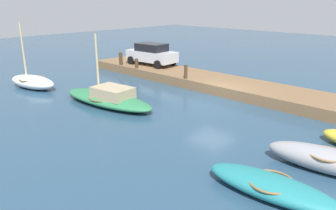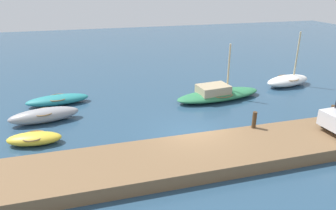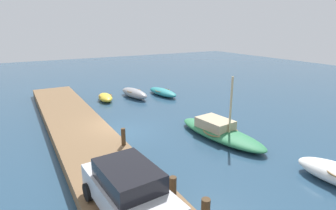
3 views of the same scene
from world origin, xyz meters
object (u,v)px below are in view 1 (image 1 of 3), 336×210
(sailboat_green, at_px, (108,98))
(mooring_post_mid_east, at_px, (121,59))
(rowboat_grey, at_px, (326,160))
(mooring_post_west, at_px, (186,72))
(mooring_post_mid_west, at_px, (137,63))
(parked_car, at_px, (152,54))
(rowboat_teal, at_px, (271,186))
(rowboat_white, at_px, (32,82))

(sailboat_green, distance_m, mooring_post_mid_east, 8.57)
(rowboat_grey, height_order, mooring_post_west, mooring_post_west)
(mooring_post_mid_west, xyz_separation_m, mooring_post_mid_east, (1.91, 0.00, 0.13))
(mooring_post_west, height_order, parked_car, parked_car)
(rowboat_teal, relative_size, rowboat_grey, 1.02)
(mooring_post_west, bearing_deg, parked_car, -18.79)
(rowboat_teal, distance_m, rowboat_white, 17.38)
(rowboat_white, height_order, mooring_post_west, rowboat_white)
(sailboat_green, bearing_deg, rowboat_grey, 177.11)
(mooring_post_west, bearing_deg, rowboat_grey, 154.56)
(rowboat_grey, relative_size, parked_car, 0.96)
(rowboat_teal, distance_m, mooring_post_mid_east, 18.75)
(mooring_post_west, xyz_separation_m, parked_car, (5.11, -1.74, 0.43))
(rowboat_white, bearing_deg, sailboat_green, -179.27)
(mooring_post_mid_east, bearing_deg, mooring_post_west, 180.00)
(mooring_post_mid_west, bearing_deg, parked_car, -84.39)
(rowboat_white, xyz_separation_m, mooring_post_mid_east, (-0.35, -7.11, 0.67))
(mooring_post_mid_east, distance_m, parked_car, 2.48)
(mooring_post_mid_east, bearing_deg, rowboat_grey, 163.77)
(parked_car, bearing_deg, mooring_post_mid_east, 41.09)
(mooring_post_mid_east, bearing_deg, mooring_post_mid_west, 180.00)
(sailboat_green, xyz_separation_m, rowboat_grey, (-11.38, -0.70, 0.01))
(rowboat_white, distance_m, mooring_post_west, 10.13)
(sailboat_green, height_order, mooring_post_west, sailboat_green)
(rowboat_grey, height_order, parked_car, parked_car)
(mooring_post_west, xyz_separation_m, mooring_post_mid_east, (6.84, 0.00, 0.04))
(mooring_post_mid_west, relative_size, parked_car, 0.17)
(rowboat_grey, height_order, mooring_post_mid_east, mooring_post_mid_east)
(mooring_post_mid_west, height_order, parked_car, parked_car)
(sailboat_green, bearing_deg, parked_car, -65.61)
(mooring_post_mid_west, distance_m, mooring_post_mid_east, 1.91)
(rowboat_teal, distance_m, sailboat_green, 10.96)
(rowboat_teal, bearing_deg, mooring_post_west, -42.99)
(rowboat_teal, xyz_separation_m, mooring_post_mid_east, (17.02, -7.83, 0.79))
(rowboat_grey, relative_size, mooring_post_west, 4.54)
(rowboat_teal, distance_m, mooring_post_west, 12.86)
(sailboat_green, xyz_separation_m, mooring_post_mid_west, (4.34, -5.83, 0.57))
(rowboat_grey, relative_size, mooring_post_mid_east, 4.13)
(rowboat_white, distance_m, sailboat_green, 6.72)
(mooring_post_west, bearing_deg, mooring_post_mid_west, 0.00)
(rowboat_teal, xyz_separation_m, mooring_post_mid_west, (15.11, -7.83, 0.65))
(rowboat_white, relative_size, sailboat_green, 0.64)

